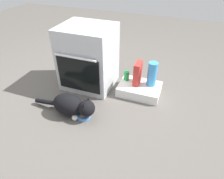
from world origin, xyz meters
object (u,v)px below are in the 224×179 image
at_px(oven, 88,57).
at_px(soda_can, 127,76).
at_px(pantry_cabinet, 139,89).
at_px(water_bottle, 152,74).
at_px(cat, 72,105).
at_px(cereal_box, 138,73).
at_px(food_bowl, 84,116).

bearing_deg(oven, soda_can, 8.92).
bearing_deg(pantry_cabinet, water_bottle, 25.87).
height_order(cat, cereal_box, cereal_box).
bearing_deg(oven, cereal_box, 4.55).
bearing_deg(water_bottle, pantry_cabinet, -154.13).
relative_size(cereal_box, soda_can, 2.33).
xyz_separation_m(water_bottle, soda_can, (-0.31, 0.00, -0.09)).
bearing_deg(cereal_box, pantry_cabinet, -37.57).
bearing_deg(pantry_cabinet, cat, -132.40).
relative_size(oven, pantry_cabinet, 1.54).
distance_m(pantry_cabinet, water_bottle, 0.25).
relative_size(oven, cat, 1.03).
distance_m(oven, cereal_box, 0.63).
xyz_separation_m(water_bottle, cereal_box, (-0.17, -0.02, -0.01)).
bearing_deg(food_bowl, cat, 178.47).
xyz_separation_m(pantry_cabinet, cat, (-0.58, -0.63, 0.07)).
bearing_deg(cereal_box, water_bottle, 7.75).
xyz_separation_m(food_bowl, cat, (-0.13, 0.00, 0.11)).
bearing_deg(cat, food_bowl, -0.00).
xyz_separation_m(food_bowl, water_bottle, (0.57, 0.69, 0.24)).
bearing_deg(pantry_cabinet, cereal_box, 142.43).
bearing_deg(soda_can, water_bottle, -0.47).
height_order(food_bowl, soda_can, soda_can).
bearing_deg(cat, water_bottle, 46.23).
relative_size(cat, cereal_box, 2.67).
bearing_deg(cereal_box, oven, -175.45).
xyz_separation_m(oven, food_bowl, (0.22, -0.62, -0.36)).
relative_size(pantry_cabinet, cat, 0.67).
xyz_separation_m(oven, cat, (0.09, -0.62, -0.25)).
distance_m(oven, soda_can, 0.52).
height_order(pantry_cabinet, cereal_box, cereal_box).
xyz_separation_m(oven, soda_can, (0.48, 0.07, -0.21)).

